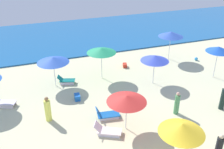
{
  "coord_description": "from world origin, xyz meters",
  "views": [
    {
      "loc": [
        -4.24,
        -5.7,
        9.85
      ],
      "look_at": [
        1.41,
        10.09,
        1.28
      ],
      "focal_mm": 41.57,
      "sensor_mm": 36.0,
      "label": 1
    }
  ],
  "objects": [
    {
      "name": "umbrella_5",
      "position": [
        0.66,
        5.56,
        2.08
      ],
      "size": [
        2.28,
        2.28,
        2.28
      ],
      "color": "silver",
      "rests_on": "ground_plane"
    },
    {
      "name": "ocean",
      "position": [
        0.0,
        23.44,
        0.06
      ],
      "size": [
        60.0,
        13.12,
        0.12
      ],
      "primitive_type": "cube",
      "color": "#1B5A96",
      "rests_on": "ground_plane"
    },
    {
      "name": "beachgoer_1",
      "position": [
        4.09,
        1.76,
        0.73
      ],
      "size": [
        0.48,
        0.48,
        1.56
      ],
      "rotation": [
        0.0,
        0.0,
        5.43
      ],
      "color": "black",
      "rests_on": "ground_plane"
    },
    {
      "name": "beachgoer_3",
      "position": [
        7.38,
        5.32,
        0.81
      ],
      "size": [
        0.45,
        0.45,
        1.72
      ],
      "rotation": [
        0.0,
        0.0,
        2.68
      ],
      "color": "#1C2D28",
      "rests_on": "ground_plane"
    },
    {
      "name": "beachgoer_2",
      "position": [
        -3.52,
        7.93,
        0.77
      ],
      "size": [
        0.41,
        0.41,
        1.66
      ],
      "rotation": [
        0.0,
        0.0,
        6.22
      ],
      "color": "#E8EB5E",
      "rests_on": "ground_plane"
    },
    {
      "name": "umbrella_1",
      "position": [
        9.91,
        9.23,
        2.45
      ],
      "size": [
        1.94,
        1.94,
        2.66
      ],
      "color": "silver",
      "rests_on": "ground_plane"
    },
    {
      "name": "umbrella_2",
      "position": [
        1.28,
        12.16,
        2.41
      ],
      "size": [
        2.29,
        2.29,
        2.61
      ],
      "color": "silver",
      "rests_on": "ground_plane"
    },
    {
      "name": "cooler_box_1",
      "position": [
        3.82,
        13.46,
        0.16
      ],
      "size": [
        0.45,
        0.58,
        0.32
      ],
      "primitive_type": "cube",
      "rotation": [
        0.0,
        0.0,
        4.44
      ],
      "color": "red",
      "rests_on": "ground_plane"
    },
    {
      "name": "beachgoer_0",
      "position": [
        4.28,
        5.88,
        0.74
      ],
      "size": [
        0.45,
        0.45,
        1.57
      ],
      "rotation": [
        0.0,
        0.0,
        2.47
      ],
      "color": "#4F945B",
      "rests_on": "ground_plane"
    },
    {
      "name": "lounge_chair_7_0",
      "position": [
        -6.14,
        10.48,
        0.28
      ],
      "size": [
        1.56,
        1.13,
        0.72
      ],
      "rotation": [
        0.0,
        0.0,
        1.15
      ],
      "color": "silver",
      "rests_on": "ground_plane"
    },
    {
      "name": "umbrella_3",
      "position": [
        4.79,
        10.01,
        2.12
      ],
      "size": [
        2.15,
        2.15,
        2.34
      ],
      "color": "silver",
      "rests_on": "ground_plane"
    },
    {
      "name": "lounge_chair_5_0",
      "position": [
        -0.54,
        5.45,
        0.24
      ],
      "size": [
        1.68,
        1.3,
        0.67
      ],
      "rotation": [
        0.0,
        0.0,
        1.09
      ],
      "color": "silver",
      "rests_on": "ground_plane"
    },
    {
      "name": "cooler_box_0",
      "position": [
        -1.34,
        9.63,
        0.2
      ],
      "size": [
        0.43,
        0.61,
        0.4
      ],
      "primitive_type": "cube",
      "rotation": [
        0.0,
        0.0,
        1.48
      ],
      "color": "blue",
      "rests_on": "ground_plane"
    },
    {
      "name": "umbrella_0",
      "position": [
        2.06,
        2.24,
        2.15
      ],
      "size": [
        2.2,
        2.2,
        2.4
      ],
      "color": "silver",
      "rests_on": "ground_plane"
    },
    {
      "name": "umbrella_6",
      "position": [
        -2.45,
        12.15,
        2.17
      ],
      "size": [
        2.38,
        2.38,
        2.37
      ],
      "color": "silver",
      "rests_on": "ground_plane"
    },
    {
      "name": "umbrella_4",
      "position": [
        8.36,
        13.69,
        2.46
      ],
      "size": [
        2.26,
        2.26,
        2.69
      ],
      "color": "silver",
      "rests_on": "ground_plane"
    },
    {
      "name": "lounge_chair_6_0",
      "position": [
        -1.64,
        12.2,
        0.27
      ],
      "size": [
        1.42,
        0.94,
        0.67
      ],
      "rotation": [
        0.0,
        0.0,
        1.26
      ],
      "color": "silver",
      "rests_on": "ground_plane"
    },
    {
      "name": "beach_ball_2",
      "position": [
        10.65,
        12.55,
        0.15
      ],
      "size": [
        0.3,
        0.3,
        0.3
      ],
      "primitive_type": "sphere",
      "color": "#2A8DD1",
      "rests_on": "ground_plane"
    },
    {
      "name": "lounge_chair_5_1",
      "position": [
        -0.08,
        6.93,
        0.25
      ],
      "size": [
        1.54,
        0.84,
        0.75
      ],
      "rotation": [
        0.0,
        0.0,
        1.44
      ],
      "color": "silver",
      "rests_on": "ground_plane"
    }
  ]
}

